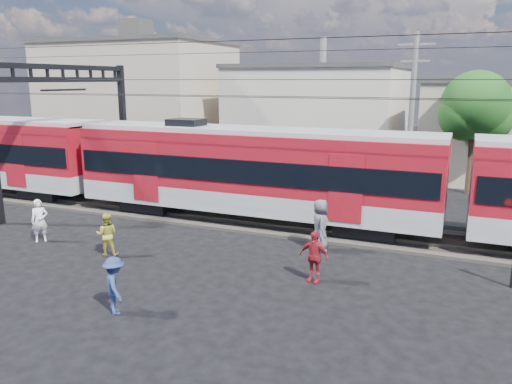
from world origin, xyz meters
TOP-DOWN VIEW (x-y plane):
  - ground at (0.00, 0.00)m, footprint 120.00×120.00m
  - track_bed at (0.00, 8.00)m, footprint 70.00×3.40m
  - rail_near at (0.00, 7.25)m, footprint 70.00×0.12m
  - rail_far at (0.00, 8.75)m, footprint 70.00×0.12m
  - commuter_train at (0.35, 8.00)m, footprint 50.30×3.08m
  - catenary at (-8.65, 8.00)m, footprint 70.00×9.30m
  - building_west at (-17.00, 24.00)m, footprint 14.28×10.20m
  - building_midwest at (-2.00, 27.00)m, footprint 12.24×12.24m
  - utility_pole_mid at (6.00, 15.00)m, footprint 1.80×0.24m
  - tree_near at (9.19, 18.09)m, footprint 3.82×3.64m
  - pedestrian_a at (-6.43, 2.34)m, footprint 0.71×0.72m
  - pedestrian_b at (-2.97, 2.06)m, footprint 0.94×0.86m
  - pedestrian_c at (0.24, -1.58)m, footprint 1.17×1.12m
  - pedestrian_d at (4.57, 2.58)m, footprint 1.03×0.57m
  - pedestrian_e at (3.95, 5.50)m, footprint 0.94×1.12m

SIDE VIEW (x-z plane):
  - ground at x=0.00m, z-range 0.00..0.00m
  - track_bed at x=0.00m, z-range 0.00..0.12m
  - rail_near at x=0.00m, z-range 0.12..0.24m
  - rail_far at x=0.00m, z-range 0.12..0.24m
  - pedestrian_b at x=-2.97m, z-range 0.00..1.55m
  - pedestrian_c at x=0.24m, z-range 0.00..1.60m
  - pedestrian_d at x=4.57m, z-range 0.00..1.66m
  - pedestrian_a at x=-6.43m, z-range 0.00..1.68m
  - pedestrian_e at x=3.95m, z-range 0.00..1.94m
  - commuter_train at x=0.35m, z-range 0.31..4.49m
  - building_midwest at x=-2.00m, z-range 0.01..7.31m
  - utility_pole_mid at x=6.00m, z-range 0.28..8.78m
  - building_west at x=-17.00m, z-range 0.01..9.31m
  - tree_near at x=9.19m, z-range 1.30..8.02m
  - catenary at x=-8.65m, z-range 1.38..8.89m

